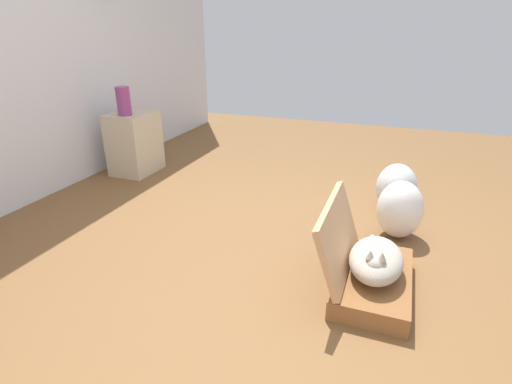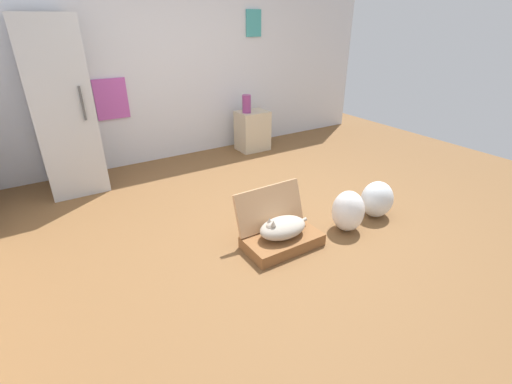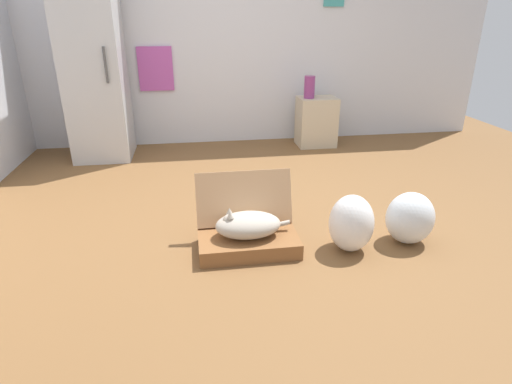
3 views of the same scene
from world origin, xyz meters
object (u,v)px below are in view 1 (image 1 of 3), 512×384
at_px(cat, 376,260).
at_px(side_table, 135,143).
at_px(vase_tall, 124,101).
at_px(plastic_bag_white, 400,210).
at_px(plastic_bag_clear, 396,187).
at_px(suitcase_base, 373,281).

height_order(cat, side_table, side_table).
bearing_deg(vase_tall, side_table, 11.40).
height_order(cat, plastic_bag_white, plastic_bag_white).
bearing_deg(plastic_bag_clear, suitcase_base, 177.13).
distance_m(suitcase_base, plastic_bag_white, 0.71).
distance_m(suitcase_base, side_table, 2.66).
xyz_separation_m(suitcase_base, vase_tall, (1.05, 2.35, 0.66)).
bearing_deg(suitcase_base, cat, 175.60).
xyz_separation_m(cat, plastic_bag_clear, (1.14, -0.06, -0.01)).
relative_size(suitcase_base, cat, 1.30).
xyz_separation_m(plastic_bag_clear, vase_tall, (-0.08, 2.41, 0.53)).
relative_size(side_table, vase_tall, 2.30).
relative_size(plastic_bag_white, plastic_bag_clear, 1.07).
bearing_deg(plastic_bag_clear, side_table, 89.20).
bearing_deg(plastic_bag_white, vase_tall, 81.51).
xyz_separation_m(cat, side_table, (1.17, 2.38, 0.10)).
bearing_deg(suitcase_base, side_table, 63.88).
xyz_separation_m(cat, plastic_bag_white, (0.69, -0.10, 0.00)).
xyz_separation_m(suitcase_base, cat, (-0.01, 0.00, 0.14)).
relative_size(cat, plastic_bag_clear, 1.39).
height_order(plastic_bag_white, plastic_bag_clear, plastic_bag_white).
distance_m(cat, vase_tall, 2.63).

